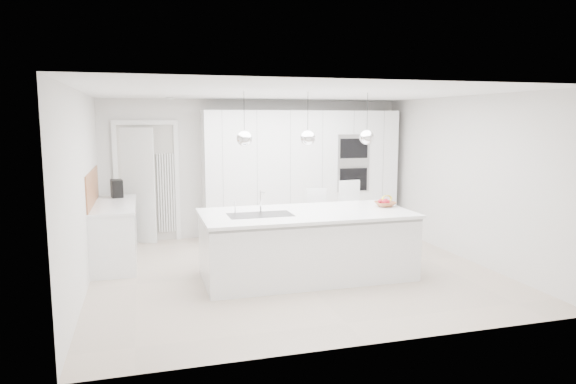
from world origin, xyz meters
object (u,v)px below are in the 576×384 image
object	(u,v)px
fruit_bowl	(385,204)
bar_stool_right	(352,218)
bar_stool_left	(319,224)
espresso_machine	(117,188)
island_base	(307,246)

from	to	relation	value
fruit_bowl	bar_stool_right	distance (m)	0.93
bar_stool_right	bar_stool_left	bearing A→B (deg)	175.04
espresso_machine	bar_stool_right	world-z (taller)	espresso_machine
fruit_bowl	island_base	bearing A→B (deg)	-173.72
bar_stool_left	bar_stool_right	distance (m)	0.58
fruit_bowl	bar_stool_left	world-z (taller)	bar_stool_left
fruit_bowl	bar_stool_right	world-z (taller)	bar_stool_right
espresso_machine	bar_stool_right	bearing A→B (deg)	-27.48
island_base	espresso_machine	size ratio (longest dim) A/B	9.89
island_base	espresso_machine	xyz separation A→B (m)	(-2.53, 2.14, 0.61)
island_base	espresso_machine	world-z (taller)	espresso_machine
fruit_bowl	espresso_machine	bearing A→B (deg)	151.87
bar_stool_right	espresso_machine	bearing A→B (deg)	155.85
island_base	espresso_machine	distance (m)	3.37
bar_stool_left	fruit_bowl	bearing A→B (deg)	-42.94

